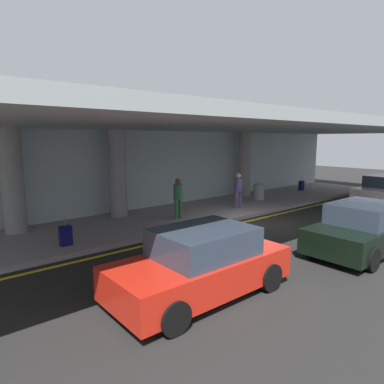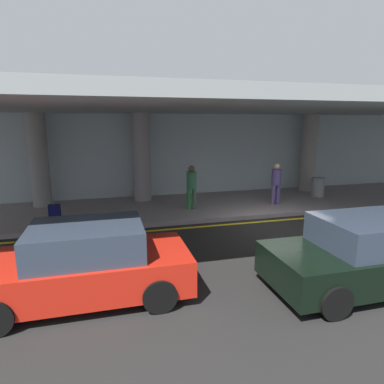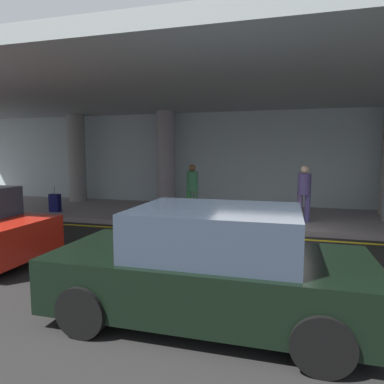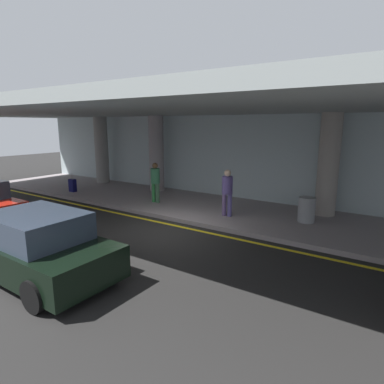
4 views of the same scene
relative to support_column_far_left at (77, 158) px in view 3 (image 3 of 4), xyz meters
name	(u,v)px [view 3 (image 3 of 4)]	position (x,y,z in m)	size (l,w,h in m)	color
ground_plane	(259,243)	(8.00, -4.45, -1.97)	(60.00, 60.00, 0.00)	black
sidewalk	(266,217)	(8.00, -1.35, -1.90)	(26.00, 4.20, 0.15)	gray
lane_stripe_yellow	(261,237)	(8.00, -3.80, -1.97)	(26.00, 0.14, 0.01)	yellow
support_column_far_left	(77,158)	(0.00, 0.00, 0.00)	(0.73, 0.73, 3.65)	gray
support_column_left_mid	(166,159)	(4.00, 0.00, 0.00)	(0.73, 0.73, 3.65)	gray
ceiling_overhang	(268,95)	(8.00, -1.85, 1.97)	(28.00, 13.20, 0.30)	#919997
terminal_back_wall	(271,161)	(8.00, 0.90, -0.07)	(26.00, 0.30, 3.80)	#ACBCC0
car_black	(211,267)	(7.69, -8.54, -1.26)	(4.10, 1.92, 1.50)	black
traveler_with_luggage	(304,190)	(9.12, -2.18, -0.86)	(0.38, 0.38, 1.68)	#604B7B
person_waiting_for_ride	(192,186)	(5.64, -2.03, -0.86)	(0.38, 0.38, 1.68)	#2B773B
suitcase_upright_secondary	(55,203)	(0.82, -2.62, -1.51)	(0.36, 0.22, 0.90)	#0E0F4B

